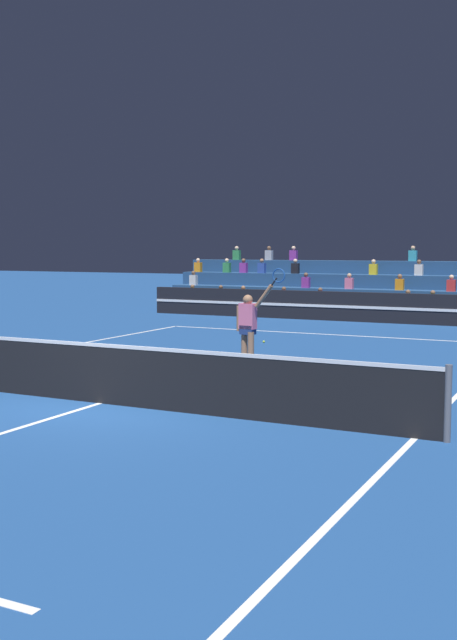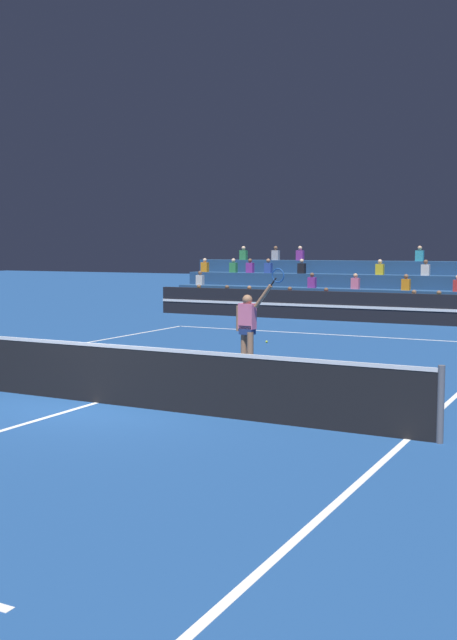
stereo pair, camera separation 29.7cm
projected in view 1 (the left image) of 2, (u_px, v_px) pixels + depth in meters
name	position (u px, v px, depth m)	size (l,w,h in m)	color
ground_plane	(100.00, 403.00, 13.14)	(120.00, 120.00, 0.00)	navy
court_lines	(100.00, 403.00, 13.14)	(11.10, 23.90, 0.01)	white
tennis_net	(100.00, 373.00, 13.09)	(12.00, 0.10, 1.10)	slate
sponsor_banner_wall	(365.00, 307.00, 27.70)	(18.00, 0.26, 1.10)	black
bleacher_stand	(387.00, 295.00, 30.50)	(18.70, 3.80, 2.83)	navy
tennis_player	(249.00, 328.00, 16.33)	(1.27, 0.38, 2.36)	#9E7051
tennis_ball	(264.00, 342.00, 21.59)	(0.07, 0.07, 0.07)	#C6DB33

